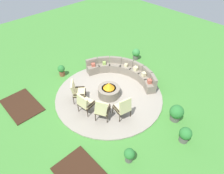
{
  "coord_description": "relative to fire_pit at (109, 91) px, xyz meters",
  "views": [
    {
      "loc": [
        5.21,
        -4.78,
        6.6
      ],
      "look_at": [
        0.0,
        0.2,
        0.45
      ],
      "focal_mm": 32.53,
      "sensor_mm": 36.0,
      "label": 1
    }
  ],
  "objects": [
    {
      "name": "potted_plant_3",
      "position": [
        3.78,
        0.36,
        0.02
      ],
      "size": [
        0.47,
        0.47,
        0.67
      ],
      "color": "#605B56",
      "rests_on": "ground_plane"
    },
    {
      "name": "ground_plane",
      "position": [
        0.0,
        0.0,
        -0.35
      ],
      "size": [
        24.0,
        24.0,
        0.0
      ],
      "primitive_type": "plane",
      "color": "#478C38"
    },
    {
      "name": "lounge_chair_back_right",
      "position": [
        1.37,
        -0.48,
        0.26
      ],
      "size": [
        0.72,
        0.69,
        1.06
      ],
      "rotation": [
        0.0,
        0.0,
        7.65
      ],
      "color": "#2D2319",
      "rests_on": "patio_circle"
    },
    {
      "name": "patio_circle",
      "position": [
        0.0,
        0.0,
        -0.32
      ],
      "size": [
        5.03,
        5.03,
        0.06
      ],
      "primitive_type": "cylinder",
      "color": "#9E9384",
      "rests_on": "ground_plane"
    },
    {
      "name": "potted_plant_2",
      "position": [
        -1.29,
        3.38,
        0.03
      ],
      "size": [
        0.46,
        0.46,
        0.67
      ],
      "color": "#605B56",
      "rests_on": "ground_plane"
    },
    {
      "name": "curved_stone_bench",
      "position": [
        -0.55,
        1.58,
        0.03
      ],
      "size": [
        3.68,
        1.98,
        0.78
      ],
      "color": "gray",
      "rests_on": "patio_circle"
    },
    {
      "name": "mulch_bed_left",
      "position": [
        -2.27,
        -3.29,
        -0.33
      ],
      "size": [
        1.98,
        1.29,
        0.04
      ],
      "primitive_type": "cube",
      "color": "#382114",
      "rests_on": "ground_plane"
    },
    {
      "name": "lounge_chair_front_left",
      "position": [
        -0.75,
        -1.23,
        0.26
      ],
      "size": [
        0.81,
        0.83,
        1.06
      ],
      "rotation": [
        0.0,
        0.0,
        5.59
      ],
      "color": "#2D2319",
      "rests_on": "patio_circle"
    },
    {
      "name": "potted_plant_4",
      "position": [
        2.96,
        1.02,
        0.06
      ],
      "size": [
        0.58,
        0.58,
        0.76
      ],
      "color": "#605B56",
      "rests_on": "ground_plane"
    },
    {
      "name": "potted_plant_0",
      "position": [
        2.9,
        -1.75,
        -0.01
      ],
      "size": [
        0.38,
        0.38,
        0.6
      ],
      "color": "#605B56",
      "rests_on": "ground_plane"
    },
    {
      "name": "lounge_chair_back_left",
      "position": [
        0.86,
        -1.17,
        0.27
      ],
      "size": [
        0.77,
        0.82,
        1.11
      ],
      "rotation": [
        0.0,
        0.0,
        6.88
      ],
      "color": "#2D2319",
      "rests_on": "patio_circle"
    },
    {
      "name": "lounge_chair_front_right",
      "position": [
        0.08,
        -1.44,
        0.25
      ],
      "size": [
        0.67,
        0.66,
        1.03
      ],
      "rotation": [
        0.0,
        0.0,
        6.47
      ],
      "color": "#2D2319",
      "rests_on": "patio_circle"
    },
    {
      "name": "fire_pit",
      "position": [
        0.0,
        0.0,
        0.0
      ],
      "size": [
        1.02,
        1.02,
        0.74
      ],
      "color": "gray",
      "rests_on": "patio_circle"
    },
    {
      "name": "potted_plant_1",
      "position": [
        -2.92,
        -0.7,
        0.0
      ],
      "size": [
        0.37,
        0.37,
        0.63
      ],
      "color": "brown",
      "rests_on": "ground_plane"
    }
  ]
}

